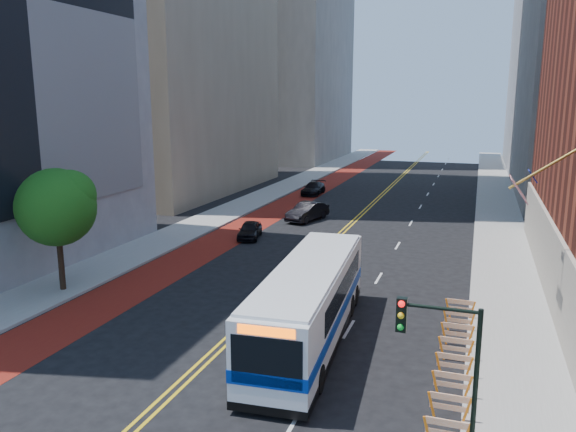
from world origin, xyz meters
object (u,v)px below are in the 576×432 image
(street_tree, at_px, (58,204))
(traffic_signal, at_px, (442,356))
(car_a, at_px, (250,230))
(car_b, at_px, (307,212))
(transit_bus, at_px, (310,302))
(car_c, at_px, (313,188))

(street_tree, distance_m, traffic_signal, 22.79)
(traffic_signal, relative_size, car_a, 1.34)
(car_a, distance_m, car_b, 7.92)
(traffic_signal, height_order, car_b, traffic_signal)
(transit_bus, bearing_deg, car_a, 116.44)
(car_c, bearing_deg, transit_bus, -74.81)
(transit_bus, bearing_deg, traffic_signal, -56.30)
(street_tree, bearing_deg, transit_bus, -7.32)
(street_tree, xyz_separation_m, car_c, (3.93, 35.56, -4.22))
(traffic_signal, distance_m, transit_bus, 9.89)
(transit_bus, distance_m, car_b, 25.19)
(transit_bus, xyz_separation_m, car_a, (-9.72, 16.47, -1.18))
(street_tree, relative_size, traffic_signal, 1.32)
(car_b, relative_size, car_c, 1.02)
(street_tree, xyz_separation_m, car_b, (7.30, 22.16, -4.11))
(traffic_signal, xyz_separation_m, car_b, (-13.36, 31.72, -2.92))
(car_a, distance_m, car_c, 21.00)
(street_tree, relative_size, car_b, 1.38)
(street_tree, distance_m, transit_bus, 15.15)
(transit_bus, distance_m, car_a, 19.16)
(traffic_signal, xyz_separation_m, transit_bus, (-5.95, 7.67, -1.90))
(street_tree, relative_size, transit_bus, 0.52)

